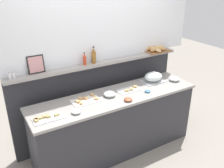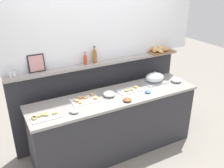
# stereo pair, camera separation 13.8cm
# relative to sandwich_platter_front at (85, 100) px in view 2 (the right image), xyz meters

# --- Properties ---
(ground_plane) EXTENTS (12.00, 12.00, 0.00)m
(ground_plane) POSITION_rel_sandwich_platter_front_xyz_m (0.41, 0.54, -0.91)
(ground_plane) COLOR gray
(buffet_counter) EXTENTS (2.35, 0.62, 0.90)m
(buffet_counter) POSITION_rel_sandwich_platter_front_xyz_m (0.41, -0.06, -0.46)
(buffet_counter) COLOR #2D2D33
(buffet_counter) RESTS_ON ground_plane
(back_ledge_unit) EXTENTS (2.63, 0.22, 1.25)m
(back_ledge_unit) POSITION_rel_sandwich_platter_front_xyz_m (0.41, 0.42, -0.25)
(back_ledge_unit) COLOR #2D2D33
(back_ledge_unit) RESTS_ON ground_plane
(upper_wall_panel) EXTENTS (3.23, 0.08, 1.35)m
(upper_wall_panel) POSITION_rel_sandwich_platter_front_xyz_m (0.41, 0.45, 1.02)
(upper_wall_panel) COLOR white
(upper_wall_panel) RESTS_ON back_ledge_unit
(sandwich_platter_front) EXTENTS (0.36, 0.22, 0.04)m
(sandwich_platter_front) POSITION_rel_sandwich_platter_front_xyz_m (0.00, 0.00, 0.00)
(sandwich_platter_front) COLOR white
(sandwich_platter_front) RESTS_ON buffet_counter
(sandwich_platter_rear) EXTENTS (0.34, 0.17, 0.04)m
(sandwich_platter_rear) POSITION_rel_sandwich_platter_front_xyz_m (0.66, -0.02, -0.00)
(sandwich_platter_rear) COLOR silver
(sandwich_platter_rear) RESTS_ON buffet_counter
(sandwich_platter_side) EXTENTS (0.35, 0.16, 0.04)m
(sandwich_platter_side) POSITION_rel_sandwich_platter_front_xyz_m (-0.56, -0.16, 0.00)
(sandwich_platter_side) COLOR silver
(sandwich_platter_side) RESTS_ON buffet_counter
(serving_cloche) EXTENTS (0.34, 0.24, 0.17)m
(serving_cloche) POSITION_rel_sandwich_platter_front_xyz_m (1.14, 0.05, 0.06)
(serving_cloche) COLOR #B7BABF
(serving_cloche) RESTS_ON buffet_counter
(glass_bowl_large) EXTENTS (0.16, 0.16, 0.06)m
(glass_bowl_large) POSITION_rel_sandwich_platter_front_xyz_m (0.33, -0.04, 0.02)
(glass_bowl_large) COLOR silver
(glass_bowl_large) RESTS_ON buffet_counter
(glass_bowl_medium) EXTENTS (0.16, 0.16, 0.06)m
(glass_bowl_medium) POSITION_rel_sandwich_platter_front_xyz_m (1.44, -0.10, 0.02)
(glass_bowl_medium) COLOR silver
(glass_bowl_medium) RESTS_ON buffet_counter
(glass_bowl_small) EXTENTS (0.11, 0.11, 0.05)m
(glass_bowl_small) POSITION_rel_sandwich_platter_front_xyz_m (-0.23, -0.22, 0.01)
(glass_bowl_small) COLOR silver
(glass_bowl_small) RESTS_ON buffet_counter
(condiment_bowl_dark) EXTENTS (0.08, 0.08, 0.03)m
(condiment_bowl_dark) POSITION_rel_sandwich_platter_front_xyz_m (0.84, -0.20, 0.00)
(condiment_bowl_dark) COLOR teal
(condiment_bowl_dark) RESTS_ON buffet_counter
(condiment_bowl_cream) EXTENTS (0.11, 0.11, 0.04)m
(condiment_bowl_cream) POSITION_rel_sandwich_platter_front_xyz_m (0.47, -0.27, 0.01)
(condiment_bowl_cream) COLOR brown
(condiment_bowl_cream) RESTS_ON buffet_counter
(vinegar_bottle_amber) EXTENTS (0.06, 0.06, 0.24)m
(vinegar_bottle_amber) POSITION_rel_sandwich_platter_front_xyz_m (0.31, 0.35, 0.45)
(vinegar_bottle_amber) COLOR #8E5B23
(vinegar_bottle_amber) RESTS_ON back_ledge_unit
(hot_sauce_bottle) EXTENTS (0.04, 0.04, 0.18)m
(hot_sauce_bottle) POSITION_rel_sandwich_platter_front_xyz_m (0.17, 0.35, 0.42)
(hot_sauce_bottle) COLOR red
(hot_sauce_bottle) RESTS_ON back_ledge_unit
(salt_shaker) EXTENTS (0.03, 0.03, 0.09)m
(salt_shaker) POSITION_rel_sandwich_platter_front_xyz_m (-0.80, 0.35, 0.39)
(salt_shaker) COLOR white
(salt_shaker) RESTS_ON back_ledge_unit
(pepper_shaker) EXTENTS (0.03, 0.03, 0.09)m
(pepper_shaker) POSITION_rel_sandwich_platter_front_xyz_m (-0.76, 0.35, 0.39)
(pepper_shaker) COLOR white
(pepper_shaker) RESTS_ON back_ledge_unit
(bread_basket) EXTENTS (0.40, 0.32, 0.08)m
(bread_basket) POSITION_rel_sandwich_platter_front_xyz_m (1.41, 0.35, 0.38)
(bread_basket) COLOR brown
(bread_basket) RESTS_ON back_ledge_unit
(framed_picture) EXTENTS (0.21, 0.05, 0.22)m
(framed_picture) POSITION_rel_sandwich_platter_front_xyz_m (-0.48, 0.39, 0.45)
(framed_picture) COLOR black
(framed_picture) RESTS_ON back_ledge_unit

